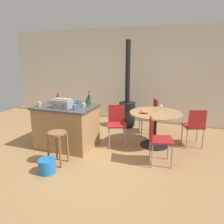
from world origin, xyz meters
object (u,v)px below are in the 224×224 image
Objects in this scene: bottle_1 at (89,99)px; bottle_2 at (58,98)px; kitchen_island at (67,126)px; toolbox at (63,104)px; wooden_stool at (58,141)px; cup_1 at (39,104)px; cup_4 at (79,102)px; folding_chair_far at (194,125)px; folding_chair_near at (157,137)px; folding_chair_left at (150,113)px; dining_table at (155,120)px; cup_3 at (84,105)px; bottle_0 at (87,103)px; wine_glass at (161,106)px; plastic_bucket at (47,166)px; cup_2 at (75,107)px; cup_0 at (53,101)px; wood_stove at (127,107)px; serving_bowl at (144,111)px; folding_chair_right at (117,122)px.

bottle_2 is at bearing 179.24° from bottle_1.
toolbox is (0.05, -0.19, 0.54)m from kitchen_island.
wooden_stool is 5.49× the size of cup_1.
folding_chair_far is at bearing 14.05° from cup_4.
folding_chair_left reaches higher than folding_chair_near.
wooden_stool is at bearing -136.33° from dining_table.
cup_1 reaches higher than cup_3.
toolbox is 0.42m from cup_3.
folding_chair_left is at bearing 50.43° from bottle_0.
wine_glass is 2.60m from plastic_bucket.
wooden_stool is 4.26× the size of wine_glass.
wooden_stool is at bearing -83.22° from cup_4.
bottle_0 is 1.33× the size of wine_glass.
plastic_bucket is (-1.26, -2.55, -0.40)m from folding_chair_left.
cup_2 is (0.08, 0.51, 0.51)m from wooden_stool.
bottle_2 is (-0.79, 0.01, -0.04)m from bottle_1.
bottle_2 is (-0.65, 1.04, 0.53)m from wooden_stool.
cup_3 is at bearing -7.08° from cup_0.
dining_table is 1.49m from bottle_1.
bottle_1 is at bearing -106.30° from wood_stove.
wine_glass is at bearing 35.22° from cup_2.
wine_glass reaches higher than plastic_bucket.
cup_3 is at bearing -150.55° from wine_glass.
serving_bowl is (1.21, 0.78, -0.17)m from cup_2.
folding_chair_right is at bearing -163.28° from dining_table.
dining_table is 1.50m from bottle_0.
folding_chair_right is 1.44m from bottle_2.
folding_chair_right reaches higher than serving_bowl.
dining_table is 0.33m from serving_bowl.
serving_bowl is (-0.21, -0.14, 0.21)m from dining_table.
cup_2 is (0.73, -0.53, -0.03)m from bottle_2.
folding_chair_far is 7.14× the size of cup_0.
kitchen_island is 2.07m from wine_glass.
bottle_1 reaches higher than wooden_stool.
cup_1 is (-0.91, -0.37, -0.03)m from bottle_0.
bottle_1 is at bearing -164.12° from folding_chair_far.
wooden_stool is 2.54m from folding_chair_left.
bottle_0 reaches higher than cup_2.
bottle_0 is (0.44, 0.13, 0.52)m from kitchen_island.
folding_chair_left is 2.28m from bottle_2.
folding_chair_right is at bearing 25.27° from cup_1.
kitchen_island is 0.73m from cup_1.
bottle_1 is 1.20m from serving_bowl.
bottle_1 reaches higher than folding_chair_far.
folding_chair_near is 1.90m from cup_4.
kitchen_island is at bearing 103.87° from plastic_bucket.
wine_glass is (1.86, 0.82, 0.40)m from kitchen_island.
wine_glass is (1.02, -0.91, 0.31)m from wood_stove.
bottle_1 is 0.28m from cup_3.
cup_0 is at bearing -162.57° from wine_glass.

